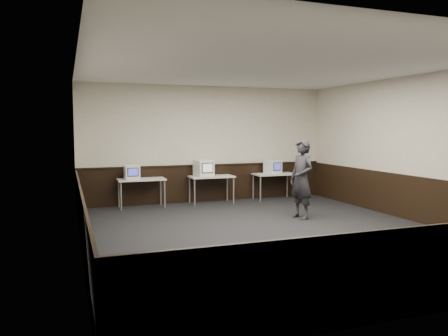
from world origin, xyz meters
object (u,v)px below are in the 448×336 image
Objects in this scene: emac_center at (204,168)px; emac_right at (273,167)px; emac_left at (132,172)px; desk_right at (274,176)px; desk_center at (211,178)px; person at (302,179)px; desk_left at (141,181)px.

emac_center reaches higher than emac_right.
emac_right is (4.00, 0.08, 0.01)m from emac_left.
emac_right reaches higher than desk_right.
person reaches higher than desk_center.
emac_right is (1.86, 0.03, 0.26)m from desk_center.
emac_right is (3.76, 0.03, 0.26)m from desk_left.
emac_center is (-0.22, -0.01, 0.29)m from desk_center.
emac_center is 0.30× the size of person.
desk_left is 4.12m from person.
emac_left is (-4.05, -0.05, 0.25)m from desk_right.
desk_center is at bearing -5.88° from emac_center.
emac_left is 4.28m from person.
desk_right is (3.80, 0.00, 0.00)m from desk_left.
desk_center is 2.99× the size of emac_left.
person is (3.19, -2.60, 0.21)m from desk_left.
emac_left reaches higher than desk_center.
emac_left is at bearing -168.09° from desk_left.
emac_right is 2.68m from person.
desk_left is 1.00× the size of desk_center.
emac_center is (1.68, -0.01, 0.29)m from desk_left.
desk_left and desk_right have the same top height.
desk_left is 1.90m from desk_center.
desk_right is at bearing 153.35° from person.
emac_left is at bearing -139.95° from person.
person is at bearing -116.21° from emac_right.
emac_center is at bearing -177.11° from desk_center.
person is at bearing -103.21° from desk_right.
desk_center is 1.88m from emac_right.
desk_center is at bearing 166.83° from emac_right.
emac_left is 1.92m from emac_center.
emac_right is at bearing 0.83° from desk_center.
desk_center is 2.91m from person.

